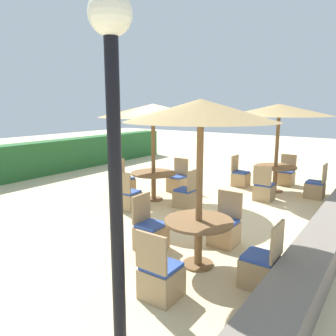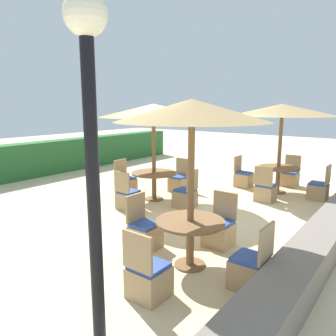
# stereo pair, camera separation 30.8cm
# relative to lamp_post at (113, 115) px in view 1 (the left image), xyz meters

# --- Properties ---
(ground_plane) EXTENTS (40.00, 40.00, 0.00)m
(ground_plane) POSITION_rel_lamp_post_xyz_m (4.49, 2.00, -2.35)
(ground_plane) COLOR beige
(hedge_row) EXTENTS (13.00, 0.70, 1.17)m
(hedge_row) POSITION_rel_lamp_post_xyz_m (4.49, 8.22, -1.77)
(hedge_row) COLOR #28602D
(hedge_row) RESTS_ON ground_plane
(stone_border) EXTENTS (10.00, 0.56, 0.48)m
(stone_border) POSITION_rel_lamp_post_xyz_m (4.49, -1.16, -2.11)
(stone_border) COLOR slate
(stone_border) RESTS_ON ground_plane
(lamp_post) EXTENTS (0.36, 0.36, 3.32)m
(lamp_post) POSITION_rel_lamp_post_xyz_m (0.00, 0.00, 0.00)
(lamp_post) COLOR black
(lamp_post) RESTS_ON ground_plane
(parasol_front_right) EXTENTS (2.81, 2.81, 2.46)m
(parasol_front_right) POSITION_rel_lamp_post_xyz_m (7.16, 0.77, -0.06)
(parasol_front_right) COLOR brown
(parasol_front_right) RESTS_ON ground_plane
(round_table_front_right) EXTENTS (1.15, 1.15, 0.74)m
(round_table_front_right) POSITION_rel_lamp_post_xyz_m (7.16, 0.77, -1.76)
(round_table_front_right) COLOR brown
(round_table_front_right) RESTS_ON ground_plane
(patio_chair_front_right_north) EXTENTS (0.46, 0.46, 0.93)m
(patio_chair_front_right_north) POSITION_rel_lamp_post_xyz_m (7.22, 1.83, -2.09)
(patio_chair_front_right_north) COLOR tan
(patio_chair_front_right_north) RESTS_ON ground_plane
(patio_chair_front_right_south) EXTENTS (0.46, 0.46, 0.93)m
(patio_chair_front_right_south) POSITION_rel_lamp_post_xyz_m (7.12, -0.32, -2.09)
(patio_chair_front_right_south) COLOR tan
(patio_chair_front_right_south) RESTS_ON ground_plane
(patio_chair_front_right_west) EXTENTS (0.46, 0.46, 0.93)m
(patio_chair_front_right_west) POSITION_rel_lamp_post_xyz_m (6.12, 0.72, -2.09)
(patio_chair_front_right_west) COLOR tan
(patio_chair_front_right_west) RESTS_ON ground_plane
(patio_chair_front_right_east) EXTENTS (0.46, 0.46, 0.93)m
(patio_chair_front_right_east) POSITION_rel_lamp_post_xyz_m (8.16, 0.73, -2.09)
(patio_chair_front_right_east) COLOR tan
(patio_chair_front_right_east) RESTS_ON ground_plane
(parasol_front_left) EXTENTS (2.22, 2.22, 2.52)m
(parasol_front_left) POSITION_rel_lamp_post_xyz_m (2.10, 0.35, -0.01)
(parasol_front_left) COLOR brown
(parasol_front_left) RESTS_ON ground_plane
(round_table_front_left) EXTENTS (1.04, 1.04, 0.73)m
(round_table_front_left) POSITION_rel_lamp_post_xyz_m (2.10, 0.35, -1.78)
(round_table_front_left) COLOR brown
(round_table_front_left) RESTS_ON ground_plane
(patio_chair_front_left_south) EXTENTS (0.46, 0.46, 0.93)m
(patio_chair_front_left_south) POSITION_rel_lamp_post_xyz_m (2.07, -0.64, -2.09)
(patio_chair_front_left_south) COLOR tan
(patio_chair_front_left_south) RESTS_ON ground_plane
(patio_chair_front_left_west) EXTENTS (0.46, 0.46, 0.93)m
(patio_chair_front_left_west) POSITION_rel_lamp_post_xyz_m (1.07, 0.31, -2.09)
(patio_chair_front_left_west) COLOR tan
(patio_chair_front_left_west) RESTS_ON ground_plane
(patio_chair_front_left_north) EXTENTS (0.46, 0.46, 0.93)m
(patio_chair_front_left_north) POSITION_rel_lamp_post_xyz_m (2.15, 1.33, -2.09)
(patio_chair_front_left_north) COLOR tan
(patio_chair_front_left_north) RESTS_ON ground_plane
(patio_chair_front_left_east) EXTENTS (0.46, 0.46, 0.93)m
(patio_chair_front_left_east) POSITION_rel_lamp_post_xyz_m (3.04, 0.36, -2.09)
(patio_chair_front_left_east) COLOR tan
(patio_chair_front_left_east) RESTS_ON ground_plane
(parasol_center) EXTENTS (2.73, 2.73, 2.46)m
(parasol_center) POSITION_rel_lamp_post_xyz_m (4.52, 3.08, -0.06)
(parasol_center) COLOR brown
(parasol_center) RESTS_ON ground_plane
(round_table_center) EXTENTS (1.16, 1.16, 0.73)m
(round_table_center) POSITION_rel_lamp_post_xyz_m (4.52, 3.08, -1.76)
(round_table_center) COLOR brown
(round_table_center) RESTS_ON ground_plane
(patio_chair_center_north) EXTENTS (0.46, 0.46, 0.93)m
(patio_chair_center_north) POSITION_rel_lamp_post_xyz_m (4.55, 4.15, -2.09)
(patio_chair_center_north) COLOR tan
(patio_chair_center_north) RESTS_ON ground_plane
(patio_chair_center_west) EXTENTS (0.46, 0.46, 0.93)m
(patio_chair_center_west) POSITION_rel_lamp_post_xyz_m (3.54, 3.06, -2.09)
(patio_chair_center_west) COLOR tan
(patio_chair_center_west) RESTS_ON ground_plane
(patio_chair_center_east) EXTENTS (0.46, 0.46, 0.93)m
(patio_chair_center_east) POSITION_rel_lamp_post_xyz_m (5.60, 3.06, -2.09)
(patio_chair_center_east) COLOR tan
(patio_chair_center_east) RESTS_ON ground_plane
(patio_chair_center_south) EXTENTS (0.46, 0.46, 0.93)m
(patio_chair_center_south) POSITION_rel_lamp_post_xyz_m (4.48, 2.06, -2.09)
(patio_chair_center_south) COLOR tan
(patio_chair_center_south) RESTS_ON ground_plane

